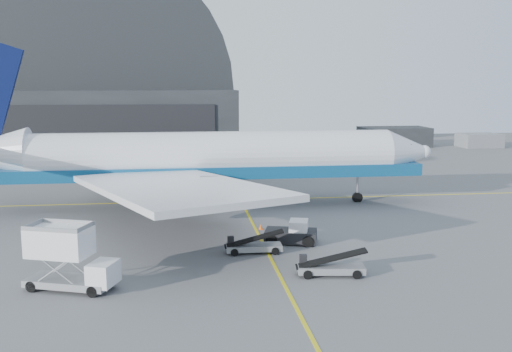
{
  "coord_description": "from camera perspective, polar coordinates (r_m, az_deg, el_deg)",
  "views": [
    {
      "loc": [
        -6.52,
        -43.23,
        13.1
      ],
      "look_at": [
        0.36,
        9.2,
        4.5
      ],
      "focal_mm": 40.0,
      "sensor_mm": 36.0,
      "label": 1
    }
  ],
  "objects": [
    {
      "name": "airliner",
      "position": [
        61.12,
        -6.16,
        1.77
      ],
      "size": [
        53.05,
        51.44,
        18.62
      ],
      "color": "white",
      "rests_on": "ground"
    },
    {
      "name": "belt_loader_a",
      "position": [
        44.85,
        -0.28,
        -7.02
      ],
      "size": [
        4.64,
        1.68,
        1.77
      ],
      "rotation": [
        0.0,
        0.0,
        -0.01
      ],
      "color": "gray",
      "rests_on": "ground"
    },
    {
      "name": "ground",
      "position": [
        45.64,
        1.07,
        -7.44
      ],
      "size": [
        200.0,
        200.0,
        0.0
      ],
      "primitive_type": "plane",
      "color": "#565659",
      "rests_on": "ground"
    },
    {
      "name": "catering_truck",
      "position": [
        38.7,
        -18.31,
        -7.84
      ],
      "size": [
        6.26,
        4.01,
        4.04
      ],
      "rotation": [
        0.0,
        0.0,
        -0.34
      ],
      "color": "gray",
      "rests_on": "ground"
    },
    {
      "name": "hangar",
      "position": [
        109.34,
        -15.73,
        7.03
      ],
      "size": [
        50.0,
        28.3,
        28.0
      ],
      "color": "black",
      "rests_on": "ground"
    },
    {
      "name": "pushback_tug",
      "position": [
        47.71,
        3.66,
        -5.8
      ],
      "size": [
        4.72,
        3.47,
        1.96
      ],
      "rotation": [
        0.0,
        0.0,
        -0.28
      ],
      "color": "black",
      "rests_on": "ground"
    },
    {
      "name": "belt_loader_b",
      "position": [
        40.11,
        7.42,
        -9.04
      ],
      "size": [
        4.97,
        2.2,
        1.86
      ],
      "rotation": [
        0.0,
        0.0,
        -0.12
      ],
      "color": "gray",
      "rests_on": "ground"
    },
    {
      "name": "taxi_lines",
      "position": [
        57.78,
        -0.8,
        -3.86
      ],
      "size": [
        80.0,
        42.12,
        0.02
      ],
      "color": "yellow",
      "rests_on": "ground"
    },
    {
      "name": "distant_bldg_b",
      "position": [
        127.78,
        21.38,
        2.72
      ],
      "size": [
        8.0,
        6.0,
        2.8
      ],
      "primitive_type": "cube",
      "color": "gray",
      "rests_on": "ground"
    },
    {
      "name": "distant_bldg_a",
      "position": [
        124.23,
        13.59,
        2.92
      ],
      "size": [
        14.0,
        8.0,
        4.0
      ],
      "primitive_type": "cube",
      "color": "black",
      "rests_on": "ground"
    },
    {
      "name": "traffic_cone",
      "position": [
        51.89,
        0.49,
        -5.09
      ],
      "size": [
        0.37,
        0.37,
        0.54
      ],
      "color": "#FF5D08",
      "rests_on": "ground"
    }
  ]
}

